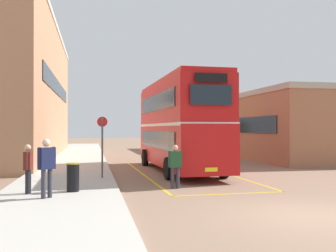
# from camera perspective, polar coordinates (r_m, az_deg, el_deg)

# --- Properties ---
(ground_plane) EXTENTS (135.60, 135.60, 0.00)m
(ground_plane) POSITION_cam_1_polar(r_m,az_deg,el_deg) (24.18, 1.81, -5.73)
(ground_plane) COLOR #846651
(sidewalk_left) EXTENTS (4.00, 57.60, 0.14)m
(sidewalk_left) POSITION_cam_1_polar(r_m,az_deg,el_deg) (25.96, -13.61, -5.19)
(sidewalk_left) COLOR #B2ADA3
(sidewalk_left) RESTS_ON ground
(brick_building_left) EXTENTS (6.26, 25.97, 10.31)m
(brick_building_left) POSITION_cam_1_polar(r_m,az_deg,el_deg) (32.29, -21.50, 4.82)
(brick_building_left) COLOR #AD7A56
(brick_building_left) RESTS_ON ground
(depot_building_right) EXTENTS (8.99, 12.37, 4.91)m
(depot_building_right) POSITION_cam_1_polar(r_m,az_deg,el_deg) (30.19, 19.36, 0.04)
(depot_building_right) COLOR #9E6647
(depot_building_right) RESTS_ON ground
(double_decker_bus) EXTENTS (3.02, 10.57, 4.75)m
(double_decker_bus) POSITION_cam_1_polar(r_m,az_deg,el_deg) (20.36, 1.59, 0.35)
(double_decker_bus) COLOR black
(double_decker_bus) RESTS_ON ground
(single_deck_bus) EXTENTS (2.77, 10.06, 3.02)m
(single_deck_bus) POSITION_cam_1_polar(r_m,az_deg,el_deg) (39.29, 1.32, -1.26)
(single_deck_bus) COLOR black
(single_deck_bus) RESTS_ON ground
(pedestrian_boarding) EXTENTS (0.55, 0.30, 1.65)m
(pedestrian_boarding) POSITION_cam_1_polar(r_m,az_deg,el_deg) (14.49, 1.06, -5.58)
(pedestrian_boarding) COLOR #2D2D38
(pedestrian_boarding) RESTS_ON ground
(pedestrian_waiting_near) EXTENTS (0.25, 0.54, 1.60)m
(pedestrian_waiting_near) POSITION_cam_1_polar(r_m,az_deg,el_deg) (13.38, -20.03, -5.52)
(pedestrian_waiting_near) COLOR black
(pedestrian_waiting_near) RESTS_ON sidewalk_left
(pedestrian_waiting_far) EXTENTS (0.53, 0.51, 1.81)m
(pedestrian_waiting_far) POSITION_cam_1_polar(r_m,az_deg,el_deg) (12.33, -17.56, -5.29)
(pedestrian_waiting_far) COLOR #2D2D38
(pedestrian_waiting_far) RESTS_ON sidewalk_left
(litter_bin) EXTENTS (0.44, 0.44, 0.96)m
(litter_bin) POSITION_cam_1_polar(r_m,az_deg,el_deg) (13.44, -13.92, -7.38)
(litter_bin) COLOR black
(litter_bin) RESTS_ON sidewalk_left
(bus_stop_sign) EXTENTS (0.44, 0.08, 2.63)m
(bus_stop_sign) POSITION_cam_1_polar(r_m,az_deg,el_deg) (16.76, -9.73, -2.20)
(bus_stop_sign) COLOR #4C4C51
(bus_stop_sign) RESTS_ON sidewalk_left
(bay_marking_yellow) EXTENTS (4.50, 12.61, 0.01)m
(bay_marking_yellow) POSITION_cam_1_polar(r_m,az_deg,el_deg) (18.61, 3.00, -7.33)
(bay_marking_yellow) COLOR gold
(bay_marking_yellow) RESTS_ON ground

